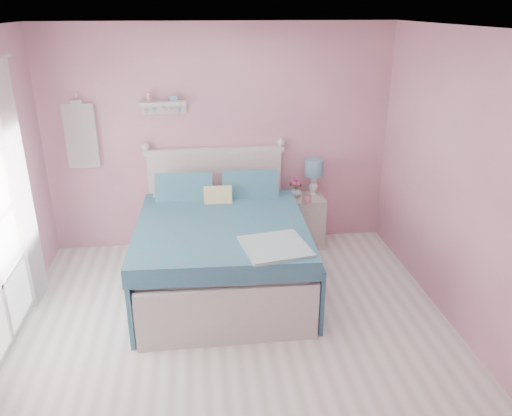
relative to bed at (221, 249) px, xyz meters
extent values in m
plane|color=silver|center=(0.08, -1.20, -0.41)|extent=(4.50, 4.50, 0.00)
plane|color=#BF7993|center=(0.08, 1.05, 0.89)|extent=(4.00, 0.00, 4.00)
plane|color=#BF7993|center=(2.08, -1.20, 0.89)|extent=(0.00, 4.50, 4.50)
plane|color=white|center=(0.08, -1.20, 2.19)|extent=(4.50, 4.50, 0.00)
cube|color=silver|center=(0.00, -0.03, -0.19)|extent=(1.60, 2.07, 0.44)
cube|color=silver|center=(0.00, -0.03, 0.11)|extent=(1.54, 2.01, 0.16)
cube|color=silver|center=(0.00, 0.99, 0.17)|extent=(1.57, 0.07, 1.16)
cube|color=silver|center=(0.00, 0.99, 0.78)|extent=(1.63, 0.09, 0.06)
cube|color=silver|center=(0.00, -1.04, -0.13)|extent=(1.57, 0.06, 0.56)
cube|color=teal|center=(0.00, -0.18, 0.28)|extent=(1.71, 1.82, 0.18)
cube|color=pink|center=(-0.36, 0.67, 0.39)|extent=(0.69, 0.30, 0.43)
cube|color=pink|center=(0.36, 0.67, 0.39)|extent=(0.69, 0.30, 0.43)
cube|color=#CCBC59|center=(0.00, 0.39, 0.39)|extent=(0.31, 0.23, 0.31)
cube|color=beige|center=(1.06, 0.82, -0.10)|extent=(0.43, 0.40, 0.62)
cube|color=silver|center=(1.06, 0.63, 0.09)|extent=(0.37, 0.02, 0.16)
sphere|color=white|center=(1.06, 0.61, 0.09)|extent=(0.03, 0.03, 0.03)
cylinder|color=white|center=(1.17, 0.88, 0.23)|extent=(0.14, 0.14, 0.02)
cylinder|color=white|center=(1.17, 0.88, 0.35)|extent=(0.07, 0.07, 0.24)
cylinder|color=#77ADC6|center=(1.17, 0.88, 0.56)|extent=(0.22, 0.22, 0.20)
imported|color=silver|center=(0.94, 0.83, 0.29)|extent=(0.15, 0.15, 0.15)
imported|color=pink|center=(1.04, 0.65, 0.26)|extent=(0.12, 0.12, 0.08)
sphere|color=#D14780|center=(0.94, 0.83, 0.44)|extent=(0.06, 0.06, 0.06)
sphere|color=#D14780|center=(0.98, 0.85, 0.40)|extent=(0.06, 0.06, 0.06)
sphere|color=#D14780|center=(0.90, 0.84, 0.41)|extent=(0.06, 0.06, 0.06)
sphere|color=#D14780|center=(0.96, 0.80, 0.38)|extent=(0.06, 0.06, 0.06)
sphere|color=#D14780|center=(0.91, 0.81, 0.39)|extent=(0.06, 0.06, 0.06)
cube|color=silver|center=(-0.55, 0.97, 1.34)|extent=(0.50, 0.14, 0.04)
cube|color=silver|center=(-0.55, 1.03, 1.27)|extent=(0.50, 0.03, 0.12)
cylinder|color=#D18C99|center=(-0.70, 0.97, 1.41)|extent=(0.06, 0.06, 0.10)
cube|color=#77ADC6|center=(-0.43, 0.97, 1.39)|extent=(0.08, 0.06, 0.07)
cube|color=white|center=(-1.48, 0.98, 0.99)|extent=(0.34, 0.03, 0.72)
cube|color=silver|center=(-1.90, -0.80, -0.38)|extent=(0.04, 1.32, 0.06)
cube|color=silver|center=(-1.90, -0.17, 0.64)|extent=(0.04, 0.06, 2.10)
cube|color=white|center=(-1.84, -0.05, 0.77)|extent=(0.04, 0.40, 2.32)
camera|label=1|loc=(-0.20, -4.64, 2.35)|focal=35.00mm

